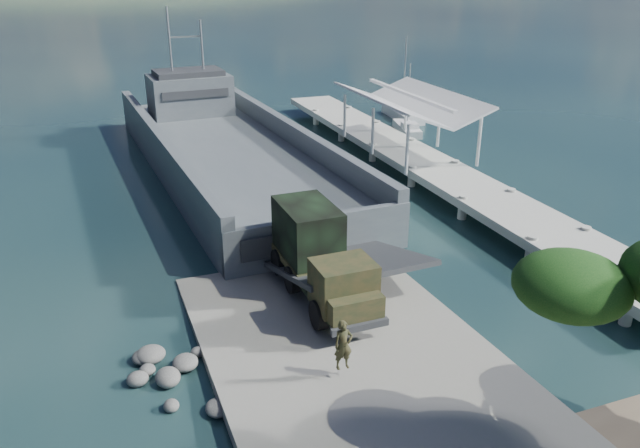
{
  "coord_description": "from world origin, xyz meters",
  "views": [
    {
      "loc": [
        -7.7,
        -17.9,
        13.43
      ],
      "look_at": [
        1.28,
        6.0,
        2.73
      ],
      "focal_mm": 35.0,
      "sensor_mm": 36.0,
      "label": 1
    }
  ],
  "objects": [
    {
      "name": "ground",
      "position": [
        0.0,
        0.0,
        0.0
      ],
      "size": [
        1400.0,
        1400.0,
        0.0
      ],
      "primitive_type": "plane",
      "color": "#173239",
      "rests_on": "ground"
    },
    {
      "name": "boat_ramp",
      "position": [
        0.0,
        -1.0,
        0.25
      ],
      "size": [
        10.0,
        18.0,
        0.5
      ],
      "primitive_type": "cube",
      "color": "gray",
      "rests_on": "ground"
    },
    {
      "name": "shoreline_rocks",
      "position": [
        -6.2,
        0.5,
        0.0
      ],
      "size": [
        3.2,
        5.6,
        0.9
      ],
      "primitive_type": null,
      "color": "#4F4F4D",
      "rests_on": "ground"
    },
    {
      "name": "pier",
      "position": [
        13.0,
        18.77,
        1.6
      ],
      "size": [
        6.4,
        44.0,
        6.1
      ],
      "color": "#B6B7AB",
      "rests_on": "ground"
    },
    {
      "name": "landing_craft",
      "position": [
        0.98,
        23.17,
        0.92
      ],
      "size": [
        11.41,
        38.15,
        11.2
      ],
      "rotation": [
        0.0,
        0.0,
        0.06
      ],
      "color": "#4A5257",
      "rests_on": "ground"
    },
    {
      "name": "military_truck",
      "position": [
        0.47,
        3.97,
        2.24
      ],
      "size": [
        2.58,
        7.58,
        3.49
      ],
      "rotation": [
        0.0,
        0.0,
        0.01
      ],
      "color": "black",
      "rests_on": "boat_ramp"
    },
    {
      "name": "soldier",
      "position": [
        -0.85,
        -1.85,
        1.39
      ],
      "size": [
        0.65,
        0.43,
        1.77
      ],
      "primitive_type": "imported",
      "rotation": [
        0.0,
        0.0,
        -0.0
      ],
      "color": "black",
      "rests_on": "boat_ramp"
    },
    {
      "name": "sailboat_near",
      "position": [
        17.72,
        28.48,
        0.32
      ],
      "size": [
        2.59,
        5.13,
        6.0
      ],
      "rotation": [
        0.0,
        0.0,
        -0.25
      ],
      "color": "silver",
      "rests_on": "ground"
    },
    {
      "name": "sailboat_far",
      "position": [
        19.78,
        33.18,
        0.41
      ],
      "size": [
        2.39,
        6.41,
        7.63
      ],
      "rotation": [
        0.0,
        0.0,
        -0.09
      ],
      "color": "silver",
      "rests_on": "ground"
    }
  ]
}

